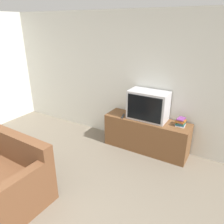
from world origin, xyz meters
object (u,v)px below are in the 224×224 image
object	(u,v)px
tv_stand	(146,135)
book_stack	(181,122)
remote_on_stand	(123,116)
television	(148,105)

from	to	relation	value
tv_stand	book_stack	xyz separation A→B (m)	(0.62, 0.05, 0.39)
remote_on_stand	television	bearing A→B (deg)	18.47
remote_on_stand	book_stack	bearing A→B (deg)	8.59
book_stack	remote_on_stand	distance (m)	1.09
tv_stand	book_stack	world-z (taller)	book_stack
book_stack	remote_on_stand	xyz separation A→B (m)	(-1.08, -0.16, -0.06)
remote_on_stand	tv_stand	bearing A→B (deg)	14.21
tv_stand	remote_on_stand	xyz separation A→B (m)	(-0.46, -0.12, 0.34)
book_stack	remote_on_stand	world-z (taller)	book_stack
book_stack	television	bearing A→B (deg)	-178.81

